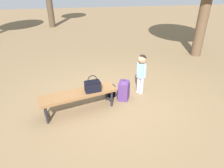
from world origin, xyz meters
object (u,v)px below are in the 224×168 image
Objects in this scene: handbag at (93,86)px; child_standing at (141,68)px; backpack_large at (124,89)px; backpack_small at (110,90)px; park_bench at (79,95)px.

handbag is 0.37× the size of child_standing.
handbag is 0.72× the size of backpack_large.
handbag is 1.31m from child_standing.
child_standing reaches higher than backpack_large.
backpack_small is (-0.28, 0.17, -0.09)m from backpack_large.
handbag reaches higher than backpack_small.
handbag reaches higher than park_bench.
park_bench is 1.62m from child_standing.
child_standing reaches higher than backpack_small.
park_bench is 1.10m from backpack_large.
handbag is at bearing -136.98° from backpack_small.
park_bench is at bearing -163.70° from child_standing.
handbag is (0.30, -0.00, 0.18)m from park_bench.
child_standing is 0.91m from backpack_small.
child_standing is 1.97× the size of backpack_large.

